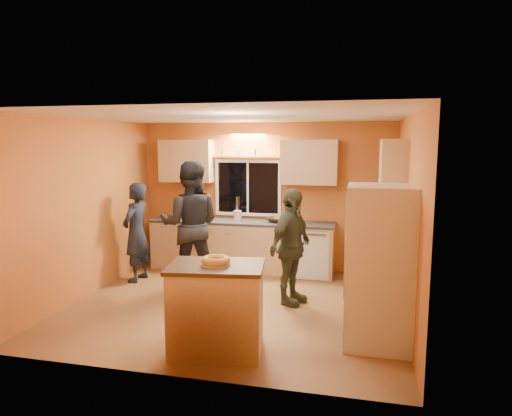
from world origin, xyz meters
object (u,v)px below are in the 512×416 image
(person_left, at_px, (136,232))
(person_right, at_px, (291,247))
(person_center, at_px, (190,224))
(refrigerator, at_px, (379,266))
(island, at_px, (216,308))

(person_left, xyz_separation_m, person_right, (2.61, -0.50, 0.01))
(person_left, bearing_deg, person_center, 90.56)
(person_left, xyz_separation_m, person_center, (0.96, -0.05, 0.18))
(person_right, bearing_deg, person_center, 96.76)
(person_center, height_order, person_right, person_center)
(refrigerator, height_order, person_left, refrigerator)
(island, distance_m, person_left, 3.01)
(island, distance_m, person_center, 2.44)
(person_left, distance_m, person_center, 0.98)
(person_left, relative_size, person_center, 0.82)
(person_center, bearing_deg, person_left, -16.03)
(island, relative_size, person_right, 0.67)
(island, height_order, person_center, person_center)
(person_center, bearing_deg, person_right, 151.98)
(island, xyz_separation_m, person_center, (-1.11, 2.11, 0.49))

